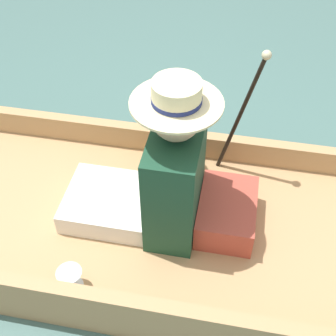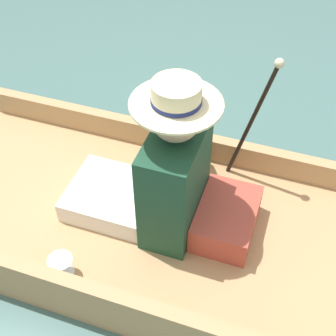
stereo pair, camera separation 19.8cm
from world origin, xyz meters
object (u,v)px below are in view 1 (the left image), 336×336
object	(u,v)px
teddy_bear	(171,135)
walking_cane	(245,103)
seated_person	(160,176)
wine_glass	(70,277)

from	to	relation	value
teddy_bear	walking_cane	size ratio (longest dim) A/B	0.60
teddy_bear	walking_cane	world-z (taller)	walking_cane
teddy_bear	seated_person	bearing A→B (deg)	-176.69
teddy_bear	walking_cane	bearing A→B (deg)	-84.53
seated_person	walking_cane	xyz separation A→B (m)	(0.41, -0.32, 0.14)
seated_person	walking_cane	size ratio (longest dim) A/B	1.11
teddy_bear	walking_cane	xyz separation A→B (m)	(0.03, -0.35, 0.22)
seated_person	teddy_bear	distance (m)	0.39
seated_person	wine_glass	xyz separation A→B (m)	(-0.43, 0.29, -0.21)
seated_person	wine_glass	world-z (taller)	seated_person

